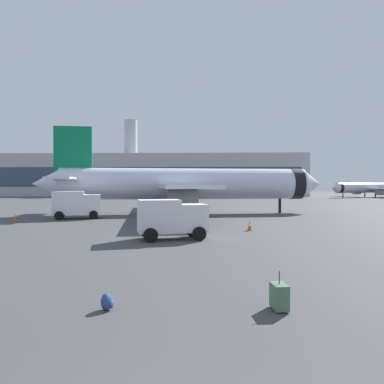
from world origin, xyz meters
name	(u,v)px	position (x,y,z in m)	size (l,w,h in m)	color
airplane_at_gate	(184,184)	(-2.20, 41.18, 3.66)	(35.72, 32.36, 10.50)	silver
airplane_taxiing	(367,188)	(47.51, 102.84, 2.73)	(25.17, 23.15, 7.83)	silver
service_truck	(76,203)	(-13.27, 34.29, 1.61)	(5.24, 3.67, 2.90)	white
cargo_van	(171,217)	(-2.00, 20.04, 1.45)	(4.77, 3.26, 2.60)	white
safety_cone_near	(250,226)	(3.70, 24.76, 0.38)	(0.44, 0.44, 0.77)	#F2590C
safety_cone_mid	(15,217)	(-18.55, 31.94, 0.35)	(0.44, 0.44, 0.70)	#F2590C
rolling_suitcase	(279,296)	(2.20, 6.75, 0.39)	(0.47, 0.68, 1.10)	#476B4C
traveller_backpack	(107,302)	(-2.67, 6.60, 0.23)	(0.36, 0.40, 0.48)	navy
terminal_building	(144,175)	(-19.66, 119.23, 6.88)	(105.15, 21.29, 25.56)	#B2B2B7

